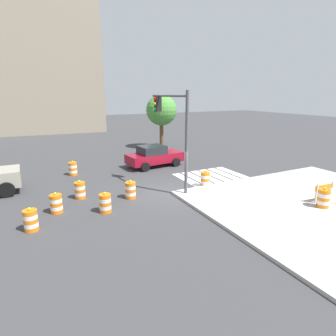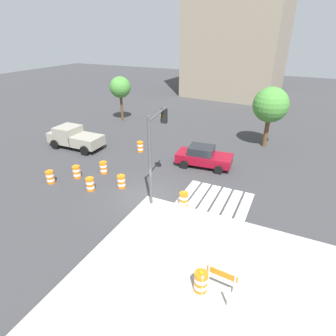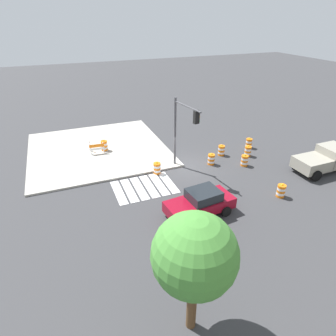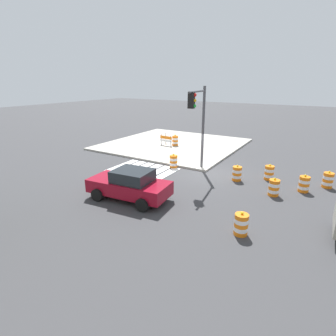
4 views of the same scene
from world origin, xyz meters
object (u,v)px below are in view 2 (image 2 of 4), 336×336
Objects in this scene: traffic_barrel_median_far at (184,199)px; construction_barricade at (220,280)px; pickup_truck at (74,137)px; traffic_barrel_crosswalk_end at (90,184)px; traffic_barrel_far_curb at (121,181)px; traffic_barrel_opposite_curb at (77,172)px; traffic_barrel_median_near at (50,177)px; traffic_light_pole at (156,139)px; traffic_barrel_near_corner at (104,167)px; sports_car at (203,156)px; traffic_barrel_on_sidewalk at (201,281)px; street_tree_streetside_mid at (120,88)px; traffic_barrel_lane_center at (140,147)px; street_tree_streetside_near at (271,105)px.

traffic_barrel_median_far is 0.78× the size of construction_barricade.
traffic_barrel_crosswalk_end is at bearing -40.60° from pickup_truck.
traffic_barrel_crosswalk_end and traffic_barrel_far_curb have the same top height.
traffic_barrel_crosswalk_end is at bearing -25.57° from traffic_barrel_opposite_curb.
traffic_light_pole is (7.57, 1.75, 3.46)m from traffic_barrel_median_near.
traffic_light_pole is at bearing -12.03° from traffic_barrel_near_corner.
sports_car reaches higher than traffic_barrel_on_sidewalk.
traffic_light_pole is at bearing 2.64° from traffic_barrel_far_curb.
pickup_truck is at bearing 159.06° from traffic_light_pole.
street_tree_streetside_mid reaches higher than traffic_barrel_opposite_curb.
traffic_barrel_median_near is 0.20× the size of street_tree_streetside_mid.
traffic_barrel_median_near is (-3.20, -0.42, 0.00)m from traffic_barrel_crosswalk_end.
traffic_barrel_lane_center is (-6.77, 6.17, 0.00)m from traffic_barrel_median_far.
traffic_barrel_crosswalk_end is 16.60m from street_tree_streetside_near.
traffic_light_pole is at bearing 13.00° from traffic_barrel_median_near.
traffic_light_pole reaches higher than construction_barricade.
street_tree_streetside_mid is (-17.33, 18.68, 3.09)m from construction_barricade.
traffic_barrel_on_sidewalk is at bearing -50.00° from traffic_barrel_lane_center.
traffic_barrel_lane_center is (-0.38, 7.18, 0.00)m from traffic_barrel_crosswalk_end.
traffic_barrel_far_curb is at bearing -177.36° from traffic_light_pole.
traffic_barrel_lane_center is at bearing -147.98° from street_tree_streetside_near.
pickup_truck is 17.78m from street_tree_streetside_near.
construction_barricade is at bearing -32.60° from traffic_barrel_far_curb.
traffic_barrel_near_corner is at bearing -28.27° from pickup_truck.
traffic_barrel_on_sidewalk reaches higher than traffic_barrel_opposite_curb.
traffic_barrel_lane_center is 1.00× the size of traffic_barrel_on_sidewalk.
traffic_barrel_opposite_curb is 14.79m from street_tree_streetside_mid.
traffic_barrel_far_curb is at bearing 35.48° from traffic_barrel_crosswalk_end.
traffic_barrel_opposite_curb is 7.32m from traffic_light_pole.
traffic_barrel_median_near is at bearing -132.54° from street_tree_streetside_near.
traffic_barrel_on_sidewalk is 0.79m from construction_barricade.
traffic_barrel_median_far is 6.32m from traffic_barrel_on_sidewalk.
traffic_barrel_lane_center and traffic_barrel_opposite_curb have the same top height.
traffic_barrel_opposite_curb is at bearing -105.36° from traffic_barrel_lane_center.
traffic_barrel_crosswalk_end is 1.00× the size of traffic_barrel_on_sidewalk.
pickup_truck is at bearing 139.40° from traffic_barrel_crosswalk_end.
traffic_barrel_opposite_curb is 0.78× the size of construction_barricade.
traffic_barrel_lane_center is (0.36, 4.76, 0.00)m from traffic_barrel_near_corner.
sports_car is 4.37× the size of traffic_barrel_on_sidewalk.
traffic_barrel_near_corner is 2.52m from traffic_barrel_crosswalk_end.
construction_barricade is (4.54, -11.04, -0.09)m from sports_car.
street_tree_streetside_mid is (-0.86, 9.05, 2.85)m from pickup_truck.
street_tree_streetside_mid reaches higher than pickup_truck.
pickup_truck is at bearing 152.24° from traffic_barrel_far_curb.
traffic_barrel_lane_center is at bearing 129.05° from traffic_light_pole.
pickup_truck is at bearing 118.14° from traffic_barrel_median_near.
construction_barricade is at bearing -47.15° from street_tree_streetside_mid.
pickup_truck is 5.07× the size of traffic_barrel_near_corner.
traffic_barrel_far_curb is 16.30m from street_tree_streetside_mid.
traffic_light_pole is (2.68, 0.12, 3.46)m from traffic_barrel_far_curb.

